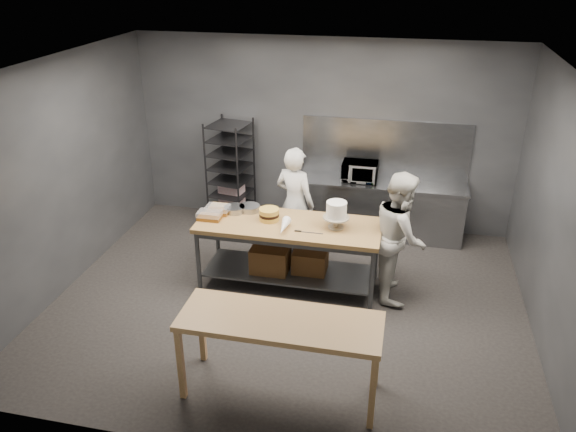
# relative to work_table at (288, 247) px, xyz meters

# --- Properties ---
(ground) EXTENTS (6.00, 6.00, 0.00)m
(ground) POSITION_rel_work_table_xyz_m (0.10, -0.42, -0.57)
(ground) COLOR black
(ground) RESTS_ON ground
(back_wall) EXTENTS (6.00, 0.04, 3.00)m
(back_wall) POSITION_rel_work_table_xyz_m (0.10, 2.08, 0.93)
(back_wall) COLOR #4C4F54
(back_wall) RESTS_ON ground
(work_table) EXTENTS (2.40, 0.90, 0.92)m
(work_table) POSITION_rel_work_table_xyz_m (0.00, 0.00, 0.00)
(work_table) COLOR olive
(work_table) RESTS_ON ground
(near_counter) EXTENTS (2.00, 0.70, 0.90)m
(near_counter) POSITION_rel_work_table_xyz_m (0.36, -2.04, 0.24)
(near_counter) COLOR olive
(near_counter) RESTS_ON ground
(back_counter) EXTENTS (2.60, 0.60, 0.90)m
(back_counter) POSITION_rel_work_table_xyz_m (1.10, 1.76, -0.12)
(back_counter) COLOR slate
(back_counter) RESTS_ON ground
(splashback_panel) EXTENTS (2.60, 0.02, 0.90)m
(splashback_panel) POSITION_rel_work_table_xyz_m (1.10, 2.06, 0.78)
(splashback_panel) COLOR slate
(splashback_panel) RESTS_ON back_counter
(speed_rack) EXTENTS (0.70, 0.74, 1.75)m
(speed_rack) POSITION_rel_work_table_xyz_m (-1.32, 1.68, 0.28)
(speed_rack) COLOR black
(speed_rack) RESTS_ON ground
(chef_behind) EXTENTS (0.72, 0.59, 1.69)m
(chef_behind) POSITION_rel_work_table_xyz_m (-0.08, 0.81, 0.27)
(chef_behind) COLOR white
(chef_behind) RESTS_ON ground
(chef_right) EXTENTS (0.74, 0.90, 1.71)m
(chef_right) POSITION_rel_work_table_xyz_m (1.44, 0.08, 0.28)
(chef_right) COLOR silver
(chef_right) RESTS_ON ground
(microwave) EXTENTS (0.54, 0.37, 0.30)m
(microwave) POSITION_rel_work_table_xyz_m (0.75, 1.76, 0.48)
(microwave) COLOR black
(microwave) RESTS_ON back_counter
(frosted_cake_stand) EXTENTS (0.34, 0.34, 0.36)m
(frosted_cake_stand) POSITION_rel_work_table_xyz_m (0.62, 0.01, 0.58)
(frosted_cake_stand) COLOR #A59B84
(frosted_cake_stand) RESTS_ON work_table
(layer_cake) EXTENTS (0.26, 0.26, 0.16)m
(layer_cake) POSITION_rel_work_table_xyz_m (-0.27, 0.05, 0.43)
(layer_cake) COLOR #EFB14C
(layer_cake) RESTS_ON work_table
(cake_pans) EXTENTS (0.47, 0.36, 0.07)m
(cake_pans) POSITION_rel_work_table_xyz_m (-0.70, 0.24, 0.39)
(cake_pans) COLOR gray
(cake_pans) RESTS_ON work_table
(piping_bag) EXTENTS (0.12, 0.38, 0.12)m
(piping_bag) POSITION_rel_work_table_xyz_m (-0.01, -0.22, 0.41)
(piping_bag) COLOR white
(piping_bag) RESTS_ON work_table
(offset_spatula) EXTENTS (0.36, 0.02, 0.02)m
(offset_spatula) POSITION_rel_work_table_xyz_m (0.26, -0.20, 0.35)
(offset_spatula) COLOR slate
(offset_spatula) RESTS_ON work_table
(pastry_clamshells) EXTENTS (0.36, 0.41, 0.11)m
(pastry_clamshells) POSITION_rel_work_table_xyz_m (-1.02, 0.00, 0.40)
(pastry_clamshells) COLOR #A96921
(pastry_clamshells) RESTS_ON work_table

